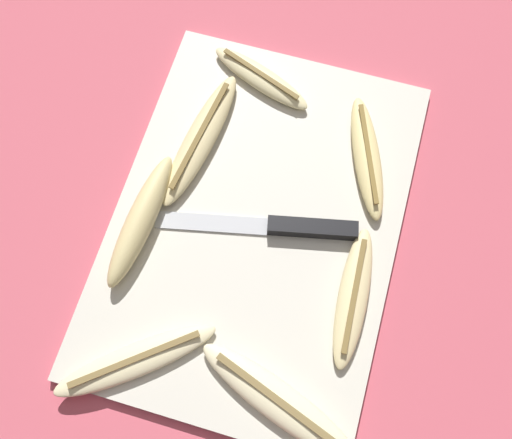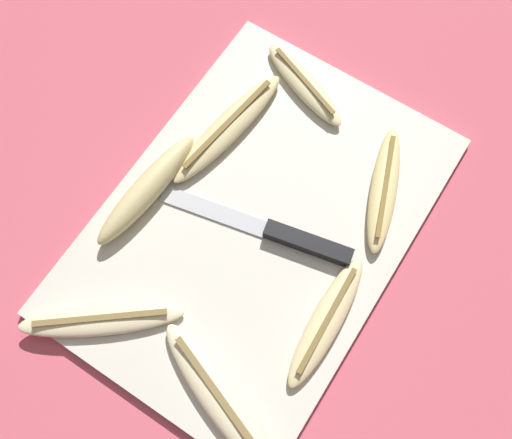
# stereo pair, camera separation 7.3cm
# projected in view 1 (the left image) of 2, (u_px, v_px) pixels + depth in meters

# --- Properties ---
(ground_plane) EXTENTS (4.00, 4.00, 0.00)m
(ground_plane) POSITION_uv_depth(u_px,v_px,m) (256.00, 225.00, 0.75)
(ground_plane) COLOR #C65160
(cutting_board) EXTENTS (0.49, 0.35, 0.01)m
(cutting_board) POSITION_uv_depth(u_px,v_px,m) (256.00, 224.00, 0.75)
(cutting_board) COLOR beige
(cutting_board) RESTS_ON ground_plane
(knife) EXTENTS (0.07, 0.25, 0.02)m
(knife) POSITION_uv_depth(u_px,v_px,m) (293.00, 227.00, 0.73)
(knife) COLOR black
(knife) RESTS_ON cutting_board
(banana_pale_long) EXTENTS (0.11, 0.21, 0.02)m
(banana_pale_long) POSITION_uv_depth(u_px,v_px,m) (278.00, 401.00, 0.66)
(banana_pale_long) COLOR beige
(banana_pale_long) RESTS_ON cutting_board
(banana_cream_curved) EXTENTS (0.15, 0.17, 0.02)m
(banana_cream_curved) POSITION_uv_depth(u_px,v_px,m) (136.00, 360.00, 0.67)
(banana_cream_curved) COLOR beige
(banana_cream_curved) RESTS_ON cutting_board
(banana_soft_right) EXTENTS (0.09, 0.15, 0.02)m
(banana_soft_right) POSITION_uv_depth(u_px,v_px,m) (261.00, 78.00, 0.80)
(banana_soft_right) COLOR beige
(banana_soft_right) RESTS_ON cutting_board
(banana_spotted_left) EXTENTS (0.18, 0.05, 0.03)m
(banana_spotted_left) POSITION_uv_depth(u_px,v_px,m) (141.00, 220.00, 0.72)
(banana_spotted_left) COLOR #DBC684
(banana_spotted_left) RESTS_ON cutting_board
(banana_mellow_near) EXTENTS (0.21, 0.07, 0.02)m
(banana_mellow_near) POSITION_uv_depth(u_px,v_px,m) (201.00, 139.00, 0.77)
(banana_mellow_near) COLOR beige
(banana_mellow_near) RESTS_ON cutting_board
(banana_ripe_center) EXTENTS (0.17, 0.04, 0.02)m
(banana_ripe_center) POSITION_uv_depth(u_px,v_px,m) (353.00, 297.00, 0.70)
(banana_ripe_center) COLOR beige
(banana_ripe_center) RESTS_ON cutting_board
(banana_golden_short) EXTENTS (0.17, 0.09, 0.02)m
(banana_golden_short) POSITION_uv_depth(u_px,v_px,m) (367.00, 157.00, 0.76)
(banana_golden_short) COLOR #EDD689
(banana_golden_short) RESTS_ON cutting_board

